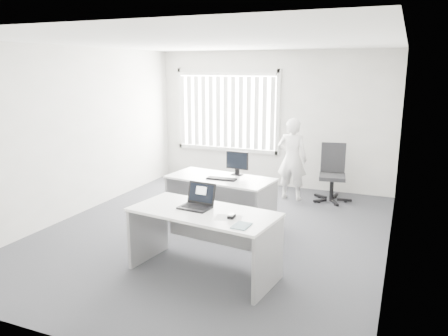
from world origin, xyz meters
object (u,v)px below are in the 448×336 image
at_px(office_chair, 332,183).
at_px(person, 292,159).
at_px(monitor, 237,163).
at_px(desk_far, 220,190).
at_px(laptop, 195,197).
at_px(desk_near, 204,228).

height_order(office_chair, person, person).
distance_m(person, monitor, 1.60).
bearing_deg(office_chair, desk_far, -136.12).
height_order(desk_far, laptop, laptop).
height_order(person, laptop, person).
bearing_deg(person, laptop, 85.87).
bearing_deg(person, desk_near, 88.10).
xyz_separation_m(desk_far, laptop, (0.38, -1.67, 0.40)).
height_order(desk_near, laptop, laptop).
height_order(office_chair, laptop, laptop).
height_order(desk_far, office_chair, office_chair).
distance_m(office_chair, laptop, 3.80).
bearing_deg(desk_near, office_chair, 82.82).
relative_size(office_chair, monitor, 2.80).
relative_size(desk_near, person, 1.19).
bearing_deg(desk_near, laptop, 171.80).
xyz_separation_m(desk_near, person, (0.21, 3.45, 0.20)).
height_order(desk_near, person, person).
bearing_deg(office_chair, person, -175.27).
relative_size(desk_far, office_chair, 1.62).
relative_size(office_chair, person, 0.70).
relative_size(desk_near, laptop, 4.95).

